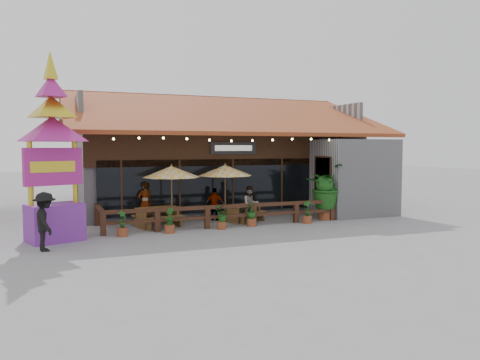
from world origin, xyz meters
name	(u,v)px	position (x,y,z in m)	size (l,w,h in m)	color
ground	(259,223)	(0.00, 0.00, 0.00)	(100.00, 100.00, 0.00)	gray
restaurant_building	(215,166)	(0.26, 6.61, 2.21)	(15.50, 14.73, 6.09)	#A7A7AC
patio_railing	(211,212)	(-2.25, -0.27, 0.61)	(10.00, 2.60, 0.92)	#442518
umbrella_left	(171,172)	(-3.61, 0.82, 2.21)	(2.67, 2.67, 2.54)	brown
umbrella_right	(225,171)	(-1.19, 0.99, 2.22)	(2.74, 2.74, 2.54)	brown
picnic_table_left	(158,214)	(-4.25, 0.62, 0.54)	(2.02, 1.87, 0.81)	brown
picnic_table_right	(244,210)	(-0.45, 0.66, 0.50)	(1.94, 1.84, 0.74)	brown
thai_sign_tower	(52,134)	(-8.14, -0.88, 3.68)	(3.27, 3.27, 6.97)	#752999
tropical_plant	(326,188)	(3.17, -0.17, 1.44)	(2.34, 2.24, 2.51)	brown
diner_a	(145,203)	(-4.55, 1.67, 0.88)	(0.65, 0.42, 1.77)	#391F12
diner_b	(251,204)	(-0.32, 0.21, 0.79)	(0.77, 0.60, 1.58)	#391F12
diner_c	(215,204)	(-1.56, 1.32, 0.73)	(0.85, 0.35, 1.45)	#391F12
pedestrian	(45,222)	(-8.43, -2.44, 0.92)	(1.19, 0.69, 1.85)	black
planter_a	(122,225)	(-5.87, -0.92, 0.40)	(0.40, 0.39, 0.96)	brown
planter_b	(170,222)	(-4.12, -0.91, 0.44)	(0.39, 0.39, 0.96)	brown
planter_c	(222,216)	(-2.01, -0.82, 0.51)	(0.69, 0.64, 0.91)	brown
planter_d	(252,215)	(-0.65, -0.66, 0.47)	(0.52, 0.52, 0.97)	brown
planter_e	(307,214)	(1.86, -0.85, 0.41)	(0.40, 0.42, 0.98)	brown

